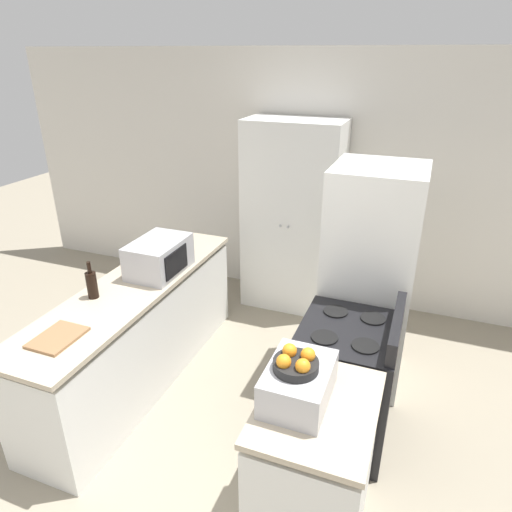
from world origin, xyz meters
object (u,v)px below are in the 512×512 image
wine_bottle (92,284)px  toaster_oven (298,383)px  microwave (159,257)px  fruit_bowl (296,362)px  stove (344,381)px  refrigerator (369,279)px  pantry_cabinet (292,218)px

wine_bottle → toaster_oven: wine_bottle is taller
microwave → fruit_bowl: bearing=-35.9°
stove → refrigerator: 0.87m
pantry_cabinet → stove: (0.91, -1.70, -0.53)m
wine_bottle → toaster_oven: size_ratio=0.65×
stove → fruit_bowl: bearing=-100.6°
pantry_cabinet → fruit_bowl: (0.76, -2.48, 0.15)m
refrigerator → wine_bottle: refrigerator is taller
pantry_cabinet → microwave: pantry_cabinet is taller
stove → refrigerator: refrigerator is taller
wine_bottle → fruit_bowl: size_ratio=1.23×
microwave → wine_bottle: bearing=-113.2°
stove → pantry_cabinet: bearing=118.2°
refrigerator → toaster_oven: (-0.15, -1.50, 0.09)m
fruit_bowl → toaster_oven: bearing=55.5°
pantry_cabinet → wine_bottle: size_ratio=6.85×
stove → refrigerator: size_ratio=0.58×
refrigerator → fruit_bowl: bearing=-96.0°
toaster_oven → refrigerator: bearing=84.4°
pantry_cabinet → toaster_oven: bearing=-72.5°
toaster_oven → stove: bearing=80.1°
pantry_cabinet → stove: size_ratio=1.88×
refrigerator → microwave: bearing=-164.1°
microwave → wine_bottle: wine_bottle is taller
stove → fruit_bowl: 1.04m
refrigerator → fruit_bowl: (-0.16, -1.52, 0.23)m
refrigerator → microwave: refrigerator is taller
pantry_cabinet → wine_bottle: bearing=-115.4°
stove → microwave: microwave is taller
toaster_oven → fruit_bowl: (-0.01, -0.02, 0.14)m
fruit_bowl → pantry_cabinet: bearing=107.1°
toaster_oven → fruit_bowl: size_ratio=1.90×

